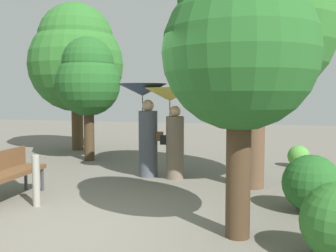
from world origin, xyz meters
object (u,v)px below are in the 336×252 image
Objects in this scene: person_left at (145,113)px; tree_mid_right at (240,37)px; person_right at (172,114)px; tree_near_right at (256,11)px; tree_near_left at (88,77)px; tree_mid_left at (76,57)px; path_marker_post at (36,181)px; park_bench at (8,170)px.

person_left is 4.09m from tree_mid_right.
person_right is at bearing -95.91° from person_left.
person_right is at bearing 167.57° from tree_near_right.
person_left is at bearing 126.32° from tree_mid_right.
person_left is at bearing -35.40° from tree_near_left.
tree_mid_left reaches higher than person_right.
path_marker_post is at bearing 171.58° from tree_mid_right.
path_marker_post is (2.60, -6.04, -2.62)m from tree_mid_left.
path_marker_post is (1.25, -4.23, -1.86)m from tree_near_left.
person_left is at bearing 71.07° from path_marker_post.
park_bench is 4.49m from tree_mid_right.
person_right is 0.38× the size of tree_near_right.
tree_mid_left is 8.78m from tree_mid_right.
tree_near_right reaches higher than tree_mid_right.
tree_near_left is (-0.53, 4.00, 1.77)m from park_bench.
tree_near_left is (-2.79, 1.61, 0.89)m from person_right.
person_left is 3.08m from park_bench.
path_marker_post is at bearing -112.16° from park_bench.
tree_near_left is 5.07m from tree_near_right.
tree_mid_right reaches higher than person_left.
person_right is at bearing 59.48° from path_marker_post.
tree_near_left is at bearing 3.24° from park_bench.
tree_near_right reaches higher than person_right.
tree_mid_right is at bearing -46.33° from tree_near_left.
path_marker_post is at bearing -73.60° from tree_near_left.
tree_mid_left is (-1.36, 1.80, 0.76)m from tree_near_left.
tree_mid_right is (1.71, -3.11, 1.10)m from person_right.
person_right is at bearing 118.79° from tree_mid_right.
tree_near_right is 2.86m from tree_mid_right.
tree_near_right is 1.40× the size of tree_mid_right.
tree_near_right is (1.74, -0.38, 1.98)m from person_right.
tree_near_left reaches higher than park_bench.
path_marker_post is at bearing 161.22° from person_left.
tree_mid_right is (5.86, -6.52, -0.55)m from tree_mid_left.
tree_near_left is (-2.17, 1.54, 0.88)m from person_left.
park_bench is 4.41m from tree_near_left.
tree_mid_left is at bearing 13.70° from park_bench.
tree_near_left is at bearing 133.67° from tree_mid_right.
path_marker_post is at bearing -66.66° from tree_mid_left.
person_left is at bearing -37.95° from park_bench.
park_bench is at bearing 136.80° from person_right.
path_marker_post is at bearing 149.62° from person_right.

